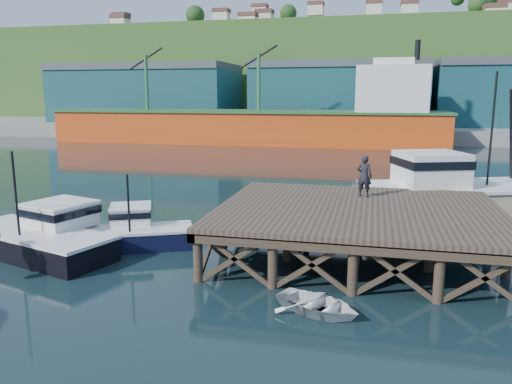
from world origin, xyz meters
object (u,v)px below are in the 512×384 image
(boat_navy, at_px, (131,232))
(trawler, at_px, (470,192))
(dinghy, at_px, (318,304))
(dockworker, at_px, (364,176))
(boat_black, at_px, (42,235))

(boat_navy, distance_m, trawler, 18.23)
(dinghy, relative_size, dockworker, 1.45)
(boat_navy, bearing_deg, boat_black, -175.17)
(dinghy, bearing_deg, boat_black, 101.05)
(boat_navy, relative_size, boat_black, 0.74)
(boat_black, height_order, trawler, trawler)
(boat_black, distance_m, dinghy, 12.96)
(boat_navy, xyz_separation_m, dinghy, (9.22, -5.20, -0.40))
(boat_black, relative_size, dinghy, 2.77)
(trawler, xyz_separation_m, dockworker, (-5.66, -4.99, 1.45))
(trawler, bearing_deg, boat_navy, -172.11)
(boat_black, height_order, dockworker, boat_black)
(boat_navy, height_order, boat_black, boat_black)
(boat_navy, xyz_separation_m, boat_black, (-3.30, -1.87, 0.15))
(dinghy, xyz_separation_m, dockworker, (1.16, 8.82, 2.82))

